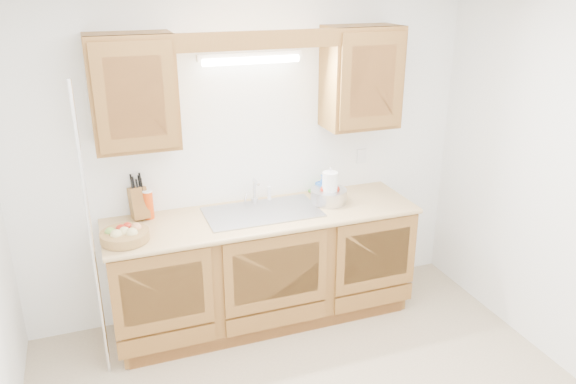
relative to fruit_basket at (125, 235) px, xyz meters
name	(u,v)px	position (x,y,z in m)	size (l,w,h in m)	color
room	(330,236)	(0.99, -1.07, 0.31)	(3.52, 3.50, 2.50)	#BFAD89
base_cabinets	(264,268)	(0.99, 0.13, -0.50)	(2.20, 0.60, 0.86)	brown
countertop	(263,216)	(0.99, 0.12, -0.06)	(2.30, 0.63, 0.04)	tan
upper_cabinet_left	(133,92)	(0.16, 0.27, 0.88)	(0.55, 0.33, 0.75)	brown
upper_cabinet_right	(361,77)	(1.82, 0.27, 0.88)	(0.55, 0.33, 0.75)	brown
valance	(260,40)	(0.99, 0.12, 1.20)	(2.20, 0.05, 0.12)	brown
fluorescent_fixture	(251,58)	(0.99, 0.35, 1.05)	(0.76, 0.08, 0.08)	white
sink	(263,221)	(0.99, 0.14, -0.12)	(0.84, 0.46, 0.36)	#9E9EA3
wire_shelf_pole	(91,240)	(-0.21, -0.13, 0.06)	(0.03, 0.03, 2.00)	silver
outlet_plate	(362,156)	(1.94, 0.42, 0.21)	(0.08, 0.01, 0.12)	white
fruit_basket	(125,235)	(0.00, 0.00, 0.00)	(0.41, 0.41, 0.10)	#A48042
knife_block	(139,202)	(0.13, 0.36, 0.08)	(0.14, 0.20, 0.33)	brown
orange_canister	(148,204)	(0.20, 0.32, 0.06)	(0.07, 0.07, 0.21)	#DB420C
soap_bottle	(322,186)	(1.53, 0.28, 0.05)	(0.08, 0.08, 0.18)	blue
sponge	(317,191)	(1.53, 0.37, -0.03)	(0.14, 0.10, 0.03)	#CC333F
paper_towel	(330,188)	(1.53, 0.13, 0.08)	(0.14, 0.14, 0.30)	silver
apple_bowl	(329,195)	(1.54, 0.15, 0.02)	(0.37, 0.37, 0.14)	silver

